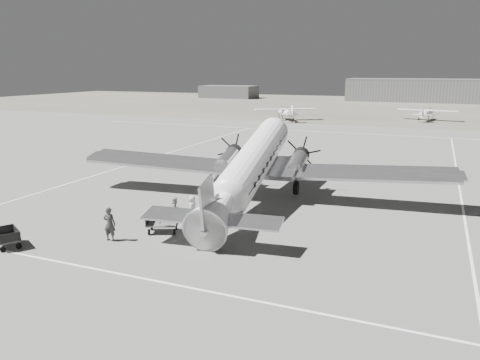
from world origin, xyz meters
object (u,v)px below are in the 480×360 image
(shed_secondary, at_px, (229,92))
(baggage_cart_near, at_px, (163,223))
(dc3_airliner, at_px, (251,167))
(ramp_agent, at_px, (176,209))
(light_plane_left, at_px, (286,114))
(hangar_main, at_px, (421,90))
(light_plane_right, at_px, (426,114))
(ground_crew, at_px, (110,224))
(baggage_cart_far, at_px, (7,238))
(passenger, at_px, (192,208))

(shed_secondary, bearing_deg, baggage_cart_near, -67.68)
(dc3_airliner, xyz_separation_m, ramp_agent, (-2.95, -5.31, -1.87))
(ramp_agent, bearing_deg, light_plane_left, 15.96)
(hangar_main, xyz_separation_m, light_plane_right, (3.12, -56.44, -2.18))
(ground_crew, bearing_deg, baggage_cart_far, 23.47)
(baggage_cart_far, height_order, ground_crew, ground_crew)
(hangar_main, relative_size, light_plane_right, 3.89)
(ramp_agent, bearing_deg, baggage_cart_far, 144.87)
(baggage_cart_near, relative_size, baggage_cart_far, 1.10)
(baggage_cart_near, xyz_separation_m, passenger, (0.46, 2.77, 0.23))
(passenger, bearing_deg, baggage_cart_near, 159.26)
(light_plane_left, distance_m, passenger, 60.49)
(light_plane_left, bearing_deg, ground_crew, -112.25)
(baggage_cart_near, bearing_deg, baggage_cart_far, -164.06)
(dc3_airliner, height_order, ground_crew, dc3_airliner)
(dc3_airliner, distance_m, ground_crew, 10.81)
(ground_crew, distance_m, ramp_agent, 4.63)
(dc3_airliner, height_order, baggage_cart_near, dc3_airliner)
(baggage_cart_near, bearing_deg, ramp_agent, 75.97)
(dc3_airliner, xyz_separation_m, light_plane_right, (9.85, 64.50, -1.54))
(shed_secondary, bearing_deg, passenger, -67.03)
(passenger, bearing_deg, ramp_agent, 121.96)
(baggage_cart_far, distance_m, ramp_agent, 9.46)
(dc3_airliner, relative_size, light_plane_right, 2.58)
(dc3_airliner, relative_size, passenger, 18.01)
(hangar_main, relative_size, passenger, 27.11)
(light_plane_right, distance_m, passenger, 70.12)
(ground_crew, bearing_deg, shed_secondary, -78.07)
(shed_secondary, relative_size, light_plane_left, 1.53)
(light_plane_left, height_order, passenger, light_plane_left)
(baggage_cart_near, height_order, ground_crew, ground_crew)
(shed_secondary, height_order, ground_crew, shed_secondary)
(passenger, bearing_deg, baggage_cart_far, 127.67)
(passenger, bearing_deg, light_plane_right, -21.19)
(dc3_airliner, bearing_deg, ground_crew, -122.06)
(dc3_airliner, height_order, ramp_agent, dc3_airliner)
(light_plane_right, bearing_deg, light_plane_left, -149.00)
(light_plane_right, height_order, ramp_agent, light_plane_right)
(baggage_cart_far, bearing_deg, passenger, 79.07)
(hangar_main, height_order, passenger, hangar_main)
(shed_secondary, distance_m, ground_crew, 134.68)
(hangar_main, distance_m, passenger, 125.87)
(shed_secondary, bearing_deg, baggage_cart_far, -71.02)
(baggage_cart_far, relative_size, passenger, 1.12)
(baggage_cart_near, relative_size, ground_crew, 1.00)
(light_plane_right, height_order, ground_crew, light_plane_right)
(shed_secondary, bearing_deg, light_plane_left, -57.54)
(light_plane_left, relative_size, ground_crew, 6.12)
(ramp_agent, bearing_deg, passenger, -41.48)
(shed_secondary, xyz_separation_m, baggage_cart_far, (44.19, -128.45, -1.51))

